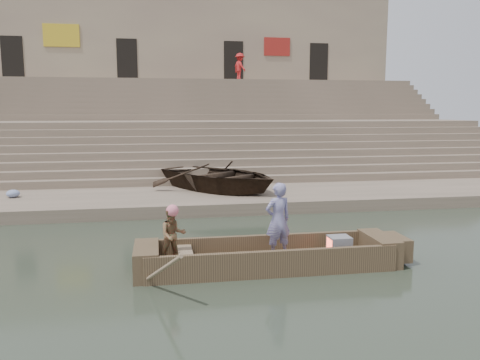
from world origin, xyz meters
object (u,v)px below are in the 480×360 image
object	(u,v)px
standing_man	(278,220)
beached_rowboat	(219,176)
television	(339,245)
pedestrian	(240,67)
main_rowboat	(268,263)
rowing_man	(173,235)

from	to	relation	value
standing_man	beached_rowboat	distance (m)	7.75
standing_man	beached_rowboat	bearing A→B (deg)	-103.07
television	beached_rowboat	distance (m)	7.98
beached_rowboat	pedestrian	world-z (taller)	pedestrian
main_rowboat	pedestrian	bearing A→B (deg)	81.86
main_rowboat	television	size ratio (longest dim) A/B	10.87
standing_man	television	xyz separation A→B (m)	(1.37, -0.04, -0.61)
rowing_man	pedestrian	xyz separation A→B (m)	(5.05, 21.22, 5.28)
standing_man	main_rowboat	bearing A→B (deg)	-4.55
rowing_man	television	world-z (taller)	rowing_man
standing_man	rowing_man	distance (m)	2.24
rowing_man	beached_rowboat	distance (m)	7.94
television	main_rowboat	bearing A→B (deg)	180.00
television	rowing_man	bearing A→B (deg)	178.47
television	pedestrian	distance (m)	22.10
standing_man	television	size ratio (longest dim) A/B	3.52
television	beached_rowboat	bearing A→B (deg)	101.94
standing_man	rowing_man	xyz separation A→B (m)	(-2.23, 0.05, -0.24)
rowing_man	beached_rowboat	world-z (taller)	beached_rowboat
beached_rowboat	television	bearing A→B (deg)	-116.36
main_rowboat	standing_man	size ratio (longest dim) A/B	3.09
standing_man	beached_rowboat	size ratio (longest dim) A/B	0.32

